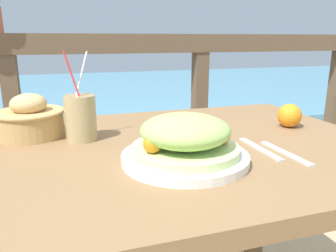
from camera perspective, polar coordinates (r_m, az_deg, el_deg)
name	(u,v)px	position (r m, az deg, el deg)	size (l,w,h in m)	color
patio_table	(160,179)	(0.90, -1.38, -9.15)	(1.23, 0.82, 0.75)	olive
railing_fence	(114,96)	(1.63, -9.40, 5.14)	(2.80, 0.08, 1.04)	brown
sea_backdrop	(85,106)	(4.18, -14.27, 3.35)	(12.00, 4.00, 0.42)	#568EA8
salad_plate	(185,142)	(0.74, 3.02, -2.79)	(0.29, 0.29, 0.11)	white
drink_glass	(81,118)	(0.93, -14.95, 1.42)	(0.09, 0.09, 0.24)	tan
bread_basket	(30,119)	(1.02, -22.88, 1.14)	(0.19, 0.19, 0.13)	tan
fork	(260,149)	(0.87, 15.72, -3.84)	(0.02, 0.18, 0.00)	silver
knife	(285,153)	(0.86, 19.75, -4.43)	(0.02, 0.18, 0.00)	silver
orange_near_basket	(289,116)	(1.11, 20.40, 1.72)	(0.07, 0.07, 0.07)	orange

